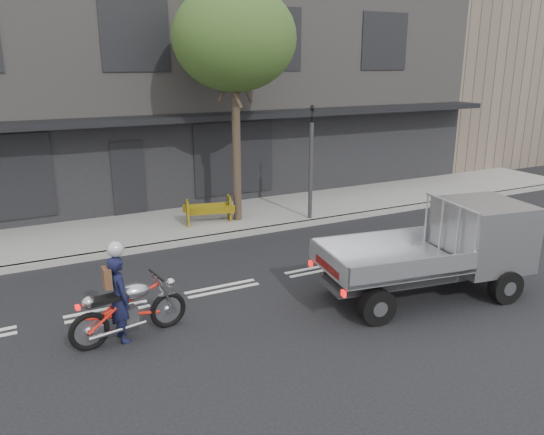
{
  "coord_description": "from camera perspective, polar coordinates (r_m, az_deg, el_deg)",
  "views": [
    {
      "loc": [
        -3.82,
        -9.81,
        4.65
      ],
      "look_at": [
        1.46,
        0.5,
        1.27
      ],
      "focal_mm": 35.0,
      "sensor_mm": 36.0,
      "label": 1
    }
  ],
  "objects": [
    {
      "name": "traffic_light_pole",
      "position": [
        15.7,
        4.19,
        5.24
      ],
      "size": [
        0.12,
        0.12,
        3.5
      ],
      "color": "#2D2D30",
      "rests_on": "ground"
    },
    {
      "name": "construction_barrier",
      "position": [
        15.36,
        -6.55,
        0.65
      ],
      "size": [
        1.47,
        0.86,
        0.77
      ],
      "primitive_type": null,
      "rotation": [
        0.0,
        0.0,
        -0.24
      ],
      "color": "#E5BB0C",
      "rests_on": "sidewalk"
    },
    {
      "name": "sidewalk",
      "position": [
        15.68,
        -11.82,
        -1.03
      ],
      "size": [
        32.0,
        3.2,
        0.15
      ],
      "primitive_type": "cube",
      "color": "gray",
      "rests_on": "ground"
    },
    {
      "name": "rider",
      "position": [
        9.53,
        -16.07,
        -8.37
      ],
      "size": [
        0.44,
        0.61,
        1.55
      ],
      "primitive_type": "imported",
      "rotation": [
        0.0,
        0.0,
        1.7
      ],
      "color": "black",
      "rests_on": "ground"
    },
    {
      "name": "building_main",
      "position": [
        21.46,
        -17.37,
        13.84
      ],
      "size": [
        26.0,
        10.0,
        8.0
      ],
      "primitive_type": "cube",
      "color": "slate",
      "rests_on": "ground"
    },
    {
      "name": "building_neighbour",
      "position": [
        31.83,
        22.22,
        15.77
      ],
      "size": [
        14.0,
        10.0,
        10.0
      ],
      "primitive_type": "cube",
      "color": "brown",
      "rests_on": "ground"
    },
    {
      "name": "motorcycle",
      "position": [
        9.64,
        -15.09,
        -9.41
      ],
      "size": [
        2.11,
        0.61,
        1.09
      ],
      "rotation": [
        0.0,
        0.0,
        0.13
      ],
      "color": "black",
      "rests_on": "ground"
    },
    {
      "name": "kerb",
      "position": [
        14.21,
        -10.07,
        -2.74
      ],
      "size": [
        32.0,
        0.2,
        0.15
      ],
      "primitive_type": "cube",
      "color": "gray",
      "rests_on": "ground"
    },
    {
      "name": "ground",
      "position": [
        11.5,
        -5.38,
        -7.62
      ],
      "size": [
        80.0,
        80.0,
        0.0
      ],
      "primitive_type": "plane",
      "color": "black",
      "rests_on": "ground"
    },
    {
      "name": "street_tree",
      "position": [
        15.26,
        -4.07,
        18.61
      ],
      "size": [
        3.4,
        3.4,
        6.74
      ],
      "color": "#382B21",
      "rests_on": "ground"
    },
    {
      "name": "flatbed_ute",
      "position": [
        11.67,
        20.15,
        -2.26
      ],
      "size": [
        4.51,
        2.36,
        1.99
      ],
      "rotation": [
        0.0,
        0.0,
        -0.15
      ],
      "color": "black",
      "rests_on": "ground"
    }
  ]
}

